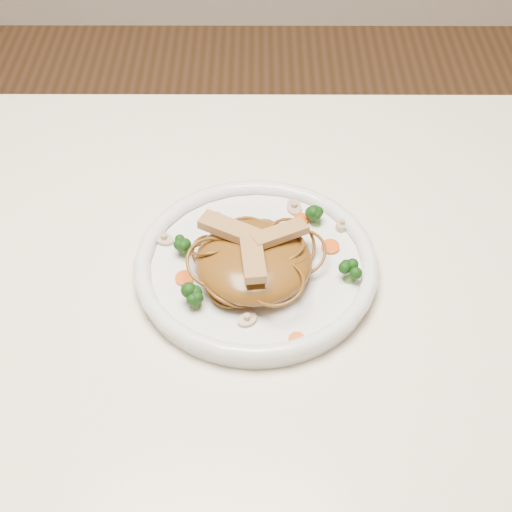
{
  "coord_description": "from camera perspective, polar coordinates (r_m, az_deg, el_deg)",
  "views": [
    {
      "loc": [
        0.09,
        -0.57,
        1.39
      ],
      "look_at": [
        0.09,
        0.02,
        0.78
      ],
      "focal_mm": 51.77,
      "sensor_mm": 36.0,
      "label": 1
    }
  ],
  "objects": [
    {
      "name": "mushroom_1",
      "position": [
        0.91,
        6.67,
        2.37
      ],
      "size": [
        0.03,
        0.03,
        0.01
      ],
      "primitive_type": "cylinder",
      "rotation": [
        0.0,
        0.0,
        1.14
      ],
      "color": "beige",
      "rests_on": "plate"
    },
    {
      "name": "plate",
      "position": [
        0.86,
        -0.0,
        -1.02
      ],
      "size": [
        0.36,
        0.36,
        0.02
      ],
      "primitive_type": "cylinder",
      "rotation": [
        0.0,
        0.0,
        0.34
      ],
      "color": "white",
      "rests_on": "table"
    },
    {
      "name": "carrot_3",
      "position": [
        0.91,
        -3.13,
        2.9
      ],
      "size": [
        0.02,
        0.02,
        0.0
      ],
      "primitive_type": "cylinder",
      "rotation": [
        0.0,
        0.0,
        0.24
      ],
      "color": "#E64608",
      "rests_on": "plate"
    },
    {
      "name": "carrot_4",
      "position": [
        0.78,
        3.17,
        -6.49
      ],
      "size": [
        0.02,
        0.02,
        0.0
      ],
      "primitive_type": "cylinder",
      "rotation": [
        0.0,
        0.0,
        0.16
      ],
      "color": "#E64608",
      "rests_on": "plate"
    },
    {
      "name": "noodle_mound",
      "position": [
        0.83,
        -0.17,
        -0.37
      ],
      "size": [
        0.15,
        0.15,
        0.04
      ],
      "primitive_type": "ellipsoid",
      "rotation": [
        0.0,
        0.0,
        -0.17
      ],
      "color": "brown",
      "rests_on": "plate"
    },
    {
      "name": "table",
      "position": [
        0.93,
        -5.65,
        -6.61
      ],
      "size": [
        1.2,
        0.8,
        0.75
      ],
      "color": "#EFE2CB",
      "rests_on": "ground"
    },
    {
      "name": "broccoli_2",
      "position": [
        0.81,
        -4.74,
        -3.03
      ],
      "size": [
        0.03,
        0.03,
        0.03
      ],
      "primitive_type": null,
      "rotation": [
        0.0,
        0.0,
        0.19
      ],
      "color": "#12360B",
      "rests_on": "plate"
    },
    {
      "name": "chicken_b",
      "position": [
        0.83,
        -1.91,
        2.06
      ],
      "size": [
        0.08,
        0.05,
        0.01
      ],
      "primitive_type": "cube",
      "rotation": [
        0.0,
        0.0,
        2.7
      ],
      "color": "tan",
      "rests_on": "noodle_mound"
    },
    {
      "name": "carrot_2",
      "position": [
        0.88,
        5.77,
        0.69
      ],
      "size": [
        0.02,
        0.02,
        0.0
      ],
      "primitive_type": "cylinder",
      "rotation": [
        0.0,
        0.0,
        0.1
      ],
      "color": "#E64608",
      "rests_on": "plate"
    },
    {
      "name": "mushroom_0",
      "position": [
        0.8,
        -0.7,
        -4.97
      ],
      "size": [
        0.03,
        0.03,
        0.01
      ],
      "primitive_type": "cylinder",
      "rotation": [
        0.0,
        0.0,
        0.47
      ],
      "color": "beige",
      "rests_on": "plate"
    },
    {
      "name": "carrot_0",
      "position": [
        0.91,
        3.51,
        2.83
      ],
      "size": [
        0.02,
        0.02,
        0.0
      ],
      "primitive_type": "cylinder",
      "rotation": [
        0.0,
        0.0,
        -0.29
      ],
      "color": "#E64608",
      "rests_on": "plate"
    },
    {
      "name": "chicken_c",
      "position": [
        0.8,
        -0.26,
        -0.05
      ],
      "size": [
        0.03,
        0.08,
        0.01
      ],
      "primitive_type": "cube",
      "rotation": [
        0.0,
        0.0,
        4.82
      ],
      "color": "tan",
      "rests_on": "noodle_mound"
    },
    {
      "name": "broccoli_0",
      "position": [
        0.9,
        4.69,
        3.21
      ],
      "size": [
        0.03,
        0.03,
        0.03
      ],
      "primitive_type": null,
      "rotation": [
        0.0,
        0.0,
        -0.21
      ],
      "color": "#12360B",
      "rests_on": "plate"
    },
    {
      "name": "mushroom_2",
      "position": [
        0.89,
        -7.1,
        1.27
      ],
      "size": [
        0.03,
        0.03,
        0.01
      ],
      "primitive_type": "cylinder",
      "rotation": [
        0.0,
        0.0,
        -0.36
      ],
      "color": "beige",
      "rests_on": "plate"
    },
    {
      "name": "broccoli_1",
      "position": [
        0.87,
        -5.49,
        0.83
      ],
      "size": [
        0.03,
        0.03,
        0.03
      ],
      "primitive_type": null,
      "rotation": [
        0.0,
        0.0,
        -0.16
      ],
      "color": "#12360B",
      "rests_on": "plate"
    },
    {
      "name": "chicken_a",
      "position": [
        0.82,
        1.83,
        1.74
      ],
      "size": [
        0.07,
        0.05,
        0.01
      ],
      "primitive_type": "cube",
      "rotation": [
        0.0,
        0.0,
        0.5
      ],
      "color": "tan",
      "rests_on": "noodle_mound"
    },
    {
      "name": "mushroom_3",
      "position": [
        0.93,
        2.97,
        3.75
      ],
      "size": [
        0.03,
        0.03,
        0.01
      ],
      "primitive_type": "cylinder",
      "rotation": [
        0.0,
        0.0,
        1.79
      ],
      "color": "beige",
      "rests_on": "plate"
    },
    {
      "name": "broccoli_3",
      "position": [
        0.84,
        7.29,
        -1.04
      ],
      "size": [
        0.04,
        0.04,
        0.03
      ],
      "primitive_type": null,
      "rotation": [
        0.0,
        0.0,
        0.39
      ],
      "color": "#12360B",
      "rests_on": "plate"
    },
    {
      "name": "carrot_1",
      "position": [
        0.84,
        -5.56,
        -1.75
      ],
      "size": [
        0.02,
        0.02,
        0.0
      ],
      "primitive_type": "cylinder",
      "rotation": [
        0.0,
        0.0,
        -0.17
      ],
      "color": "#E64608",
      "rests_on": "plate"
    }
  ]
}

